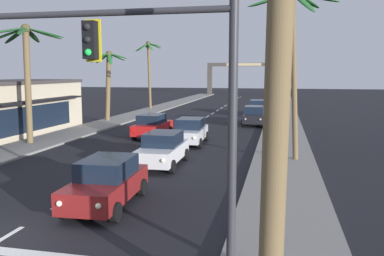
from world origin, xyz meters
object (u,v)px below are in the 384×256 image
(sedan_lead_at_stop_bar, at_px, (107,182))
(palm_left_third, at_px, (108,74))
(sedan_parked_nearest_kerb, at_px, (258,108))
(palm_right_second, at_px, (293,29))
(sedan_oncoming_far, at_px, (152,126))
(sedan_parked_mid_kerb, at_px, (254,115))
(traffic_signal_mast, at_px, (94,64))
(sedan_third_in_queue, at_px, (163,149))
(palm_left_second, at_px, (27,60))
(sedan_fifth_in_queue, at_px, (190,131))
(palm_left_farthest, at_px, (149,61))
(town_gateway_arch, at_px, (244,74))

(sedan_lead_at_stop_bar, distance_m, palm_left_third, 25.11)
(sedan_parked_nearest_kerb, xyz_separation_m, palm_right_second, (2.88, -22.59, 5.97))
(sedan_oncoming_far, height_order, sedan_parked_mid_kerb, same)
(traffic_signal_mast, bearing_deg, sedan_lead_at_stop_bar, 111.34)
(sedan_third_in_queue, xyz_separation_m, palm_left_third, (-10.14, 16.42, 3.63))
(sedan_lead_at_stop_bar, bearing_deg, sedan_oncoming_far, 101.90)
(traffic_signal_mast, height_order, sedan_parked_mid_kerb, traffic_signal_mast)
(palm_left_second, bearing_deg, sedan_parked_mid_kerb, 44.16)
(sedan_third_in_queue, relative_size, sedan_fifth_in_queue, 0.99)
(sedan_fifth_in_queue, height_order, sedan_oncoming_far, same)
(palm_right_second, bearing_deg, sedan_oncoming_far, 147.40)
(traffic_signal_mast, height_order, palm_left_farthest, palm_left_farthest)
(sedan_lead_at_stop_bar, xyz_separation_m, palm_left_farthest, (-10.16, 35.31, 5.15))
(sedan_fifth_in_queue, xyz_separation_m, palm_left_second, (-10.03, -2.48, 4.56))
(palm_left_third, xyz_separation_m, palm_right_second, (16.34, -14.05, 2.34))
(sedan_lead_at_stop_bar, bearing_deg, sedan_fifth_in_queue, 89.31)
(sedan_fifth_in_queue, distance_m, sedan_parked_mid_kerb, 11.13)
(sedan_third_in_queue, bearing_deg, palm_left_farthest, 109.60)
(sedan_parked_mid_kerb, xyz_separation_m, palm_left_second, (-13.46, -13.07, 4.56))
(sedan_third_in_queue, relative_size, palm_left_farthest, 0.53)
(sedan_lead_at_stop_bar, relative_size, town_gateway_arch, 0.30)
(sedan_fifth_in_queue, bearing_deg, sedan_oncoming_far, 147.29)
(palm_left_second, bearing_deg, palm_left_third, 90.46)
(sedan_third_in_queue, height_order, sedan_fifth_in_queue, same)
(palm_left_second, relative_size, town_gateway_arch, 0.51)
(sedan_oncoming_far, bearing_deg, town_gateway_arch, 88.55)
(sedan_fifth_in_queue, xyz_separation_m, town_gateway_arch, (-1.84, 58.25, 3.44))
(traffic_signal_mast, bearing_deg, sedan_fifth_in_queue, 94.19)
(sedan_third_in_queue, bearing_deg, palm_left_second, 159.02)
(sedan_lead_at_stop_bar, distance_m, palm_left_farthest, 37.11)
(palm_left_farthest, relative_size, palm_right_second, 0.96)
(sedan_parked_nearest_kerb, xyz_separation_m, town_gateway_arch, (-5.17, 39.62, 3.44))
(sedan_parked_nearest_kerb, height_order, palm_left_third, palm_left_third)
(palm_left_second, bearing_deg, sedan_lead_at_stop_bar, -45.87)
(sedan_oncoming_far, relative_size, sedan_parked_nearest_kerb, 1.01)
(sedan_parked_mid_kerb, distance_m, palm_left_farthest, 18.99)
(palm_left_second, relative_size, palm_left_farthest, 0.90)
(sedan_parked_nearest_kerb, distance_m, town_gateway_arch, 40.11)
(traffic_signal_mast, height_order, sedan_lead_at_stop_bar, traffic_signal_mast)
(palm_left_third, distance_m, palm_right_second, 21.68)
(sedan_third_in_queue, relative_size, town_gateway_arch, 0.30)
(palm_left_third, relative_size, palm_right_second, 0.75)
(sedan_third_in_queue, distance_m, sedan_oncoming_far, 9.04)
(sedan_lead_at_stop_bar, bearing_deg, palm_left_second, 134.13)
(sedan_parked_mid_kerb, xyz_separation_m, palm_left_third, (-13.56, -0.50, 3.63))
(sedan_third_in_queue, distance_m, sedan_parked_nearest_kerb, 25.18)
(traffic_signal_mast, bearing_deg, sedan_third_in_queue, 96.84)
(sedan_fifth_in_queue, bearing_deg, palm_left_second, -166.10)
(sedan_parked_nearest_kerb, relative_size, sedan_parked_mid_kerb, 0.99)
(sedan_parked_nearest_kerb, bearing_deg, sedan_parked_mid_kerb, -89.29)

